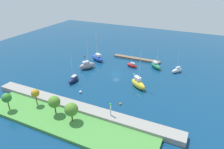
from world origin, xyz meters
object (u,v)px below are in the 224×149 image
(park_tree_center, at_px, (71,109))
(sailboat_blue_far_north, at_px, (97,58))
(park_tree_midwest, at_px, (54,102))
(pier_dock, at_px, (137,59))
(harbor_beacon, at_px, (111,108))
(mooring_buoy_white, at_px, (80,92))
(park_tree_east, at_px, (35,93))
(mooring_buoy_red, at_px, (84,56))
(park_tree_mideast, at_px, (7,98))
(sailboat_navy_along_channel, at_px, (73,79))
(mooring_buoy_orange, at_px, (120,104))
(sailboat_gray_center_basin, at_px, (87,65))
(sailboat_red_outer_mooring, at_px, (132,65))
(sailboat_green_lone_north, at_px, (156,66))
(sailboat_white_east_end, at_px, (177,70))
(sailboat_yellow_far_south, at_px, (138,84))

(park_tree_center, xyz_separation_m, sailboat_blue_far_north, (14.98, -40.46, -2.99))
(park_tree_midwest, relative_size, park_tree_center, 1.03)
(pier_dock, height_order, harbor_beacon, harbor_beacon)
(mooring_buoy_white, bearing_deg, park_tree_east, 59.44)
(mooring_buoy_red, bearing_deg, park_tree_mideast, 95.31)
(sailboat_blue_far_north, relative_size, mooring_buoy_white, 15.77)
(harbor_beacon, distance_m, park_tree_mideast, 28.72)
(sailboat_navy_along_channel, relative_size, mooring_buoy_white, 11.93)
(harbor_beacon, height_order, mooring_buoy_orange, harbor_beacon)
(park_tree_midwest, bearing_deg, sailboat_blue_far_north, -77.05)
(park_tree_midwest, relative_size, sailboat_navy_along_channel, 0.54)
(harbor_beacon, distance_m, park_tree_center, 10.05)
(park_tree_midwest, relative_size, sailboat_gray_center_basin, 0.46)
(sailboat_red_outer_mooring, bearing_deg, sailboat_navy_along_channel, 72.38)
(sailboat_green_lone_north, xyz_separation_m, mooring_buoy_red, (33.97, 1.44, -0.84))
(park_tree_center, xyz_separation_m, sailboat_green_lone_north, (-10.84, -43.73, -3.25))
(pier_dock, xyz_separation_m, mooring_buoy_orange, (-7.38, 36.07, -0.10))
(park_tree_midwest, relative_size, sailboat_green_lone_north, 0.58)
(sailboat_white_east_end, bearing_deg, park_tree_center, 12.00)
(sailboat_blue_far_north, height_order, sailboat_green_lone_north, sailboat_blue_far_north)
(mooring_buoy_orange, bearing_deg, sailboat_red_outer_mooring, -76.70)
(park_tree_east, bearing_deg, sailboat_white_east_end, -128.46)
(sailboat_blue_far_north, xyz_separation_m, sailboat_red_outer_mooring, (-16.46, -0.17, -0.54))
(sailboat_red_outer_mooring, distance_m, mooring_buoy_red, 24.68)
(park_tree_mideast, relative_size, sailboat_blue_far_north, 0.39)
(harbor_beacon, distance_m, mooring_buoy_orange, 8.26)
(mooring_buoy_orange, bearing_deg, sailboat_white_east_end, -110.86)
(harbor_beacon, bearing_deg, pier_dock, -79.93)
(mooring_buoy_orange, bearing_deg, sailboat_navy_along_channel, -16.06)
(park_tree_midwest, height_order, sailboat_red_outer_mooring, sailboat_red_outer_mooring)
(sailboat_yellow_far_south, height_order, mooring_buoy_orange, sailboat_yellow_far_south)
(sailboat_navy_along_channel, height_order, mooring_buoy_orange, sailboat_navy_along_channel)
(sailboat_green_lone_north, bearing_deg, park_tree_center, -61.30)
(park_tree_center, relative_size, sailboat_white_east_end, 0.58)
(pier_dock, bearing_deg, park_tree_east, 73.38)
(sailboat_blue_far_north, bearing_deg, park_tree_center, 134.76)
(pier_dock, relative_size, park_tree_mideast, 4.15)
(sailboat_green_lone_north, bearing_deg, mooring_buoy_red, -134.96)
(harbor_beacon, relative_size, mooring_buoy_red, 6.15)
(sailboat_white_east_end, bearing_deg, park_tree_midwest, 5.66)
(park_tree_east, distance_m, mooring_buoy_white, 14.55)
(pier_dock, distance_m, park_tree_midwest, 49.26)
(harbor_beacon, xyz_separation_m, park_tree_center, (8.35, 5.56, 0.69))
(park_tree_midwest, bearing_deg, mooring_buoy_red, -67.46)
(sailboat_blue_far_north, xyz_separation_m, mooring_buoy_red, (8.15, -1.84, -1.11))
(park_tree_east, height_order, mooring_buoy_white, park_tree_east)
(park_tree_center, xyz_separation_m, sailboat_gray_center_basin, (14.60, -31.10, -2.93))
(pier_dock, height_order, park_tree_east, park_tree_east)
(sailboat_blue_far_north, bearing_deg, mooring_buoy_orange, 154.45)
(park_tree_mideast, height_order, mooring_buoy_white, park_tree_mideast)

